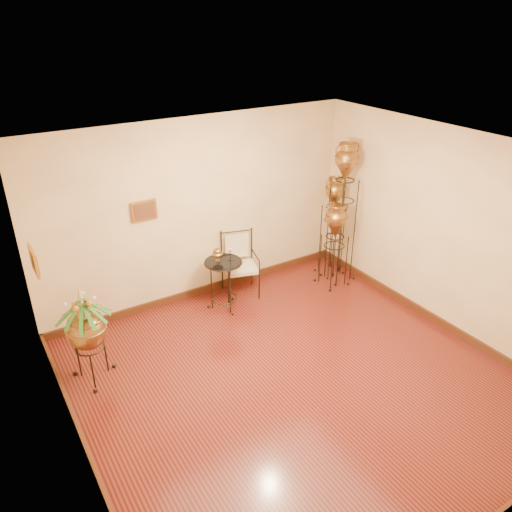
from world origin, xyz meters
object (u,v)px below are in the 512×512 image
planter_urn (86,327)px  side_table (224,284)px  amphora_mid (332,226)px  armchair (240,266)px  amphora_tall (342,212)px

planter_urn → side_table: (2.14, 0.57, -0.34)m
amphora_mid → armchair: bearing=173.3°
amphora_tall → amphora_mid: (0.00, 0.21, -0.32)m
amphora_tall → side_table: amphora_tall is taller
amphora_tall → side_table: 2.23m
amphora_tall → armchair: amphora_tall is taller
amphora_mid → armchair: amphora_mid is taller
planter_urn → armchair: planter_urn is taller
amphora_mid → side_table: bearing=-179.1°
amphora_tall → planter_urn: (-4.22, -0.38, -0.43)m
amphora_mid → amphora_tall: bearing=-90.0°
planter_urn → side_table: size_ratio=1.35×
armchair → side_table: 0.49m
armchair → side_table: size_ratio=1.00×
amphora_tall → armchair: size_ratio=2.31×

